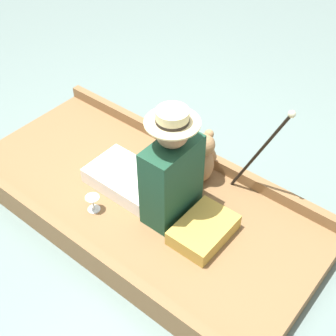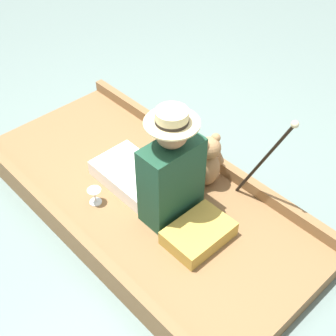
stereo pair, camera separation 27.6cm
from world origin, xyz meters
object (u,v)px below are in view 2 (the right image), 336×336
object	(u,v)px
teddy_bear	(208,162)
wine_glass	(95,193)
seated_person	(160,172)
walking_cane	(269,154)

from	to	relation	value
teddy_bear	wine_glass	size ratio (longest dim) A/B	3.53
seated_person	wine_glass	size ratio (longest dim) A/B	7.11
wine_glass	walking_cane	distance (m)	1.12
teddy_bear	walking_cane	bearing A→B (deg)	-76.10
wine_glass	walking_cane	world-z (taller)	walking_cane
seated_person	wine_glass	xyz separation A→B (m)	(-0.30, 0.29, -0.19)
teddy_bear	wine_glass	world-z (taller)	teddy_bear
wine_glass	walking_cane	bearing A→B (deg)	-44.58
teddy_bear	walking_cane	size ratio (longest dim) A/B	0.53
seated_person	walking_cane	distance (m)	0.66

